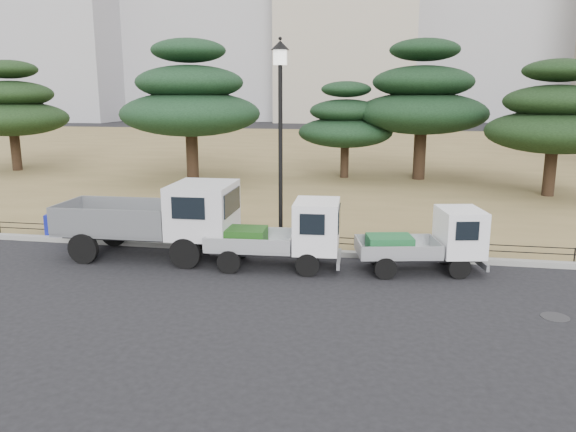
% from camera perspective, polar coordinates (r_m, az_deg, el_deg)
% --- Properties ---
extents(ground, '(220.00, 220.00, 0.00)m').
position_cam_1_polar(ground, '(14.59, -1.44, -6.66)').
color(ground, black).
extents(lawn, '(120.00, 56.00, 0.15)m').
position_cam_1_polar(lawn, '(44.43, 6.77, 6.27)').
color(lawn, olive).
rests_on(lawn, ground).
extents(curb, '(120.00, 0.25, 0.16)m').
position_cam_1_polar(curb, '(17.00, 0.37, -3.59)').
color(curb, gray).
rests_on(curb, ground).
extents(truck_large, '(5.19, 2.20, 2.24)m').
position_cam_1_polar(truck_large, '(16.82, -13.04, 0.00)').
color(truck_large, black).
rests_on(truck_large, ground).
extents(truck_kei_front, '(3.69, 1.76, 1.91)m').
position_cam_1_polar(truck_kei_front, '(15.46, -0.36, -1.88)').
color(truck_kei_front, black).
rests_on(truck_kei_front, ground).
extents(truck_kei_rear, '(3.51, 2.03, 1.73)m').
position_cam_1_polar(truck_kei_rear, '(15.62, 14.15, -2.44)').
color(truck_kei_rear, black).
rests_on(truck_kei_rear, ground).
extents(street_lamp, '(0.54, 0.54, 6.08)m').
position_cam_1_polar(street_lamp, '(16.72, -0.78, 10.67)').
color(street_lamp, black).
rests_on(street_lamp, lawn).
extents(pipe_fence, '(38.00, 0.04, 0.40)m').
position_cam_1_polar(pipe_fence, '(17.05, 0.46, -2.29)').
color(pipe_fence, black).
rests_on(pipe_fence, lawn).
extents(tarp_pile, '(1.65, 1.36, 0.96)m').
position_cam_1_polar(tarp_pile, '(20.33, -21.11, -0.45)').
color(tarp_pile, '#131B97').
rests_on(tarp_pile, lawn).
extents(manhole, '(0.60, 0.60, 0.01)m').
position_cam_1_polar(manhole, '(13.67, 25.50, -9.25)').
color(manhole, '#2D2D30').
rests_on(manhole, ground).
extents(pine_west_far, '(6.43, 6.43, 6.50)m').
position_cam_1_polar(pine_west_far, '(37.77, -26.29, 9.85)').
color(pine_west_far, black).
rests_on(pine_west_far, lawn).
extents(pine_west_near, '(7.38, 7.38, 7.38)m').
position_cam_1_polar(pine_west_near, '(30.68, -9.91, 11.56)').
color(pine_west_near, black).
rests_on(pine_west_near, lawn).
extents(pine_center_left, '(5.14, 5.14, 5.23)m').
position_cam_1_polar(pine_center_left, '(31.13, 5.85, 9.42)').
color(pine_center_left, black).
rests_on(pine_center_left, lawn).
extents(pine_center_right, '(6.96, 6.96, 7.39)m').
position_cam_1_polar(pine_center_right, '(31.20, 13.49, 11.47)').
color(pine_center_right, black).
rests_on(pine_center_right, lawn).
extents(pine_east_near, '(6.02, 6.02, 6.08)m').
position_cam_1_polar(pine_east_near, '(28.01, 25.50, 8.96)').
color(pine_east_near, black).
rests_on(pine_east_near, lawn).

